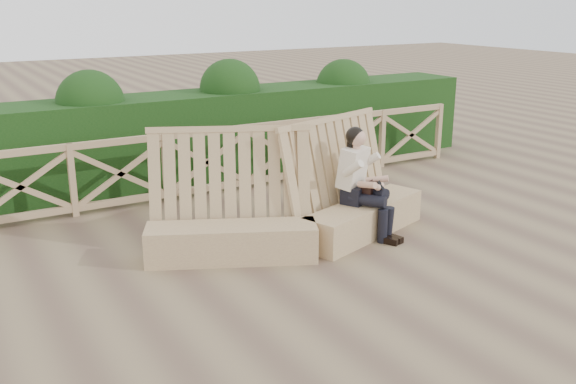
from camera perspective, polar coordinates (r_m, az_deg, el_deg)
ground at (r=7.73m, az=3.44°, el=-6.81°), size 60.00×60.00×0.00m
bench at (r=8.33m, az=0.92°, el=-2.11°), size 4.05×1.56×1.58m
woman at (r=8.60m, az=6.54°, el=1.12°), size 0.65×0.97×1.49m
guardrail at (r=10.49m, az=-7.17°, el=2.66°), size 10.10×0.09×1.10m
hedge at (r=11.53m, az=-9.59°, el=4.85°), size 12.00×1.20×1.50m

